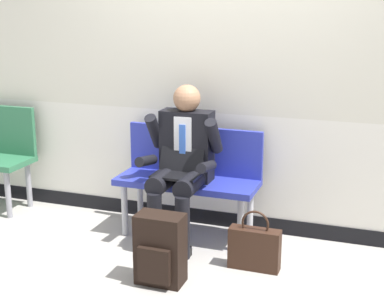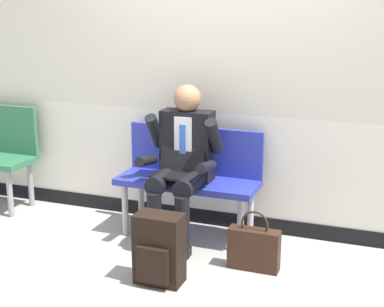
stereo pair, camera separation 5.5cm
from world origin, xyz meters
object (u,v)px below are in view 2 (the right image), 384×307
(bench_with_person, at_px, (190,172))
(backpack, at_px, (159,250))
(person_seated, at_px, (182,162))
(handbag, at_px, (254,248))

(bench_with_person, relative_size, backpack, 2.31)
(bench_with_person, height_order, person_seated, person_seated)
(bench_with_person, bearing_deg, handbag, -35.36)
(handbag, bearing_deg, backpack, -142.75)
(handbag, bearing_deg, person_seated, 157.69)
(backpack, bearing_deg, person_seated, 98.56)
(person_seated, bearing_deg, bench_with_person, 90.00)
(bench_with_person, distance_m, handbag, 0.87)
(backpack, bearing_deg, bench_with_person, 96.68)
(backpack, distance_m, handbag, 0.69)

